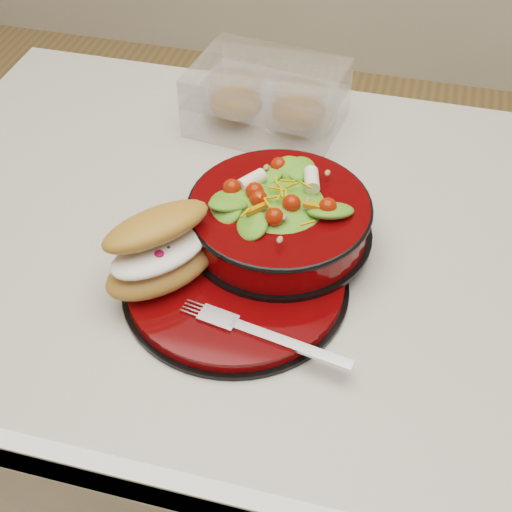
% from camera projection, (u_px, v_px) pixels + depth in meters
% --- Properties ---
extents(island_counter, '(1.24, 0.74, 0.90)m').
position_uv_depth(island_counter, '(318.00, 434.00, 1.22)').
color(island_counter, white).
rests_on(island_counter, ground).
extents(dinner_plate, '(0.27, 0.27, 0.02)m').
position_uv_depth(dinner_plate, '(236.00, 283.00, 0.85)').
color(dinner_plate, black).
rests_on(dinner_plate, island_counter).
extents(salad_bowl, '(0.23, 0.23, 0.10)m').
position_uv_depth(salad_bowl, '(280.00, 212.00, 0.87)').
color(salad_bowl, black).
rests_on(salad_bowl, dinner_plate).
extents(croissant, '(0.15, 0.17, 0.08)m').
position_uv_depth(croissant, '(161.00, 251.00, 0.81)').
color(croissant, '#AD6E34').
rests_on(croissant, dinner_plate).
extents(fork, '(0.18, 0.05, 0.00)m').
position_uv_depth(fork, '(268.00, 336.00, 0.77)').
color(fork, silver).
rests_on(fork, dinner_plate).
extents(pastry_box, '(0.24, 0.18, 0.09)m').
position_uv_depth(pastry_box, '(267.00, 99.00, 1.07)').
color(pastry_box, white).
rests_on(pastry_box, island_counter).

